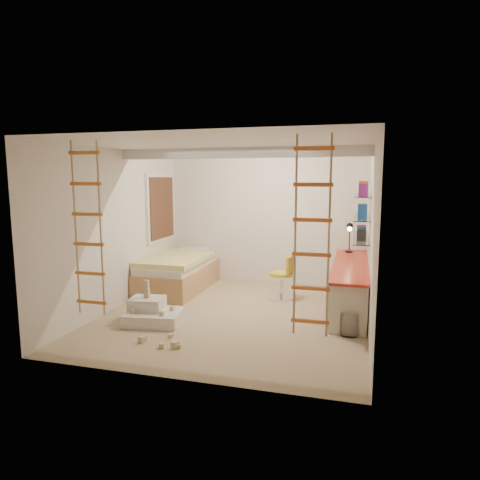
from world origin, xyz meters
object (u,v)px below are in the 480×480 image
(bed, at_px, (179,273))
(play_platform, at_px, (152,313))
(desk, at_px, (350,284))
(swivel_chair, at_px, (282,283))

(bed, relative_size, play_platform, 2.28)
(desk, bearing_deg, bed, 173.51)
(desk, relative_size, bed, 1.40)
(bed, height_order, swivel_chair, swivel_chair)
(swivel_chair, bearing_deg, play_platform, -134.02)
(desk, bearing_deg, swivel_chair, 170.01)
(bed, xyz_separation_m, play_platform, (0.39, -1.88, -0.19))
(bed, xyz_separation_m, swivel_chair, (2.05, -0.16, -0.04))
(desk, xyz_separation_m, bed, (-3.20, 0.36, -0.07))
(swivel_chair, relative_size, play_platform, 0.90)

